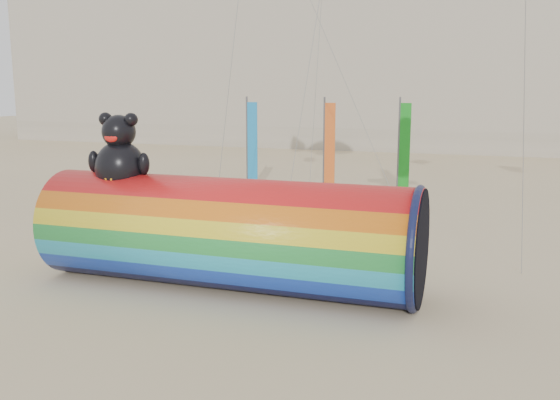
% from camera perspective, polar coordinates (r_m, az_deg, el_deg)
% --- Properties ---
extents(ground, '(160.00, 160.00, 0.00)m').
position_cam_1_polar(ground, '(18.22, -3.04, -8.17)').
color(ground, '#CCB58C').
rests_on(ground, ground).
extents(hotel_building, '(60.40, 15.40, 20.60)m').
position_cam_1_polar(hotel_building, '(64.80, 2.30, 14.47)').
color(hotel_building, '#B7AD99').
rests_on(hotel_building, ground).
extents(windsock_assembly, '(11.05, 3.37, 5.09)m').
position_cam_1_polar(windsock_assembly, '(18.07, -4.86, -2.78)').
color(windsock_assembly, red).
rests_on(windsock_assembly, ground).
extents(festival_banners, '(8.67, 1.29, 5.20)m').
position_cam_1_polar(festival_banners, '(33.20, 4.26, 4.97)').
color(festival_banners, '#59595E').
rests_on(festival_banners, ground).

